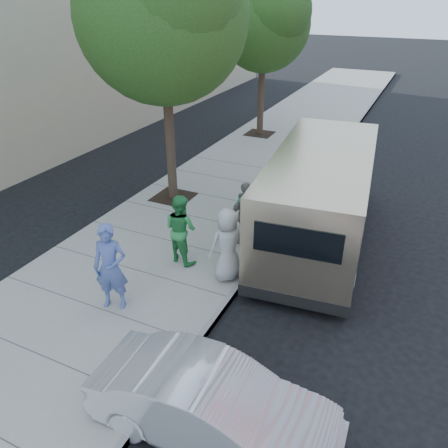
{
  "coord_description": "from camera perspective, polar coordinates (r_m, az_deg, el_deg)",
  "views": [
    {
      "loc": [
        4.56,
        -8.35,
        6.04
      ],
      "look_at": [
        0.68,
        -0.13,
        1.1
      ],
      "focal_mm": 35.0,
      "sensor_mm": 36.0,
      "label": 1
    }
  ],
  "objects": [
    {
      "name": "person_green_shirt",
      "position": [
        10.37,
        -5.67,
        -0.63
      ],
      "size": [
        0.98,
        0.85,
        1.73
      ],
      "primitive_type": "imported",
      "rotation": [
        0.0,
        0.0,
        2.87
      ],
      "color": "green",
      "rests_on": "sidewalk"
    },
    {
      "name": "ground",
      "position": [
        11.27,
        -2.85,
        -3.92
      ],
      "size": [
        120.0,
        120.0,
        0.0
      ],
      "primitive_type": "plane",
      "color": "black",
      "rests_on": "ground"
    },
    {
      "name": "person_gray_shirt",
      "position": [
        9.67,
        0.46,
        -2.76
      ],
      "size": [
        0.97,
        1.0,
        1.74
      ],
      "primitive_type": "imported",
      "rotation": [
        0.0,
        0.0,
        4.0
      ],
      "color": "#B0B1B3",
      "rests_on": "sidewalk"
    },
    {
      "name": "person_striped_polo",
      "position": [
        11.02,
        2.92,
        1.3
      ],
      "size": [
        0.9,
        1.06,
        1.71
      ],
      "primitive_type": "imported",
      "rotation": [
        0.0,
        0.0,
        4.12
      ],
      "color": "slate",
      "rests_on": "sidewalk"
    },
    {
      "name": "tree_far",
      "position": [
        19.61,
        5.4,
        25.02
      ],
      "size": [
        3.92,
        3.8,
        6.49
      ],
      "color": "black",
      "rests_on": "sidewalk"
    },
    {
      "name": "curb_face",
      "position": [
        10.73,
        3.99,
        -5.34
      ],
      "size": [
        0.12,
        60.0,
        0.16
      ],
      "primitive_type": "cube",
      "color": "gray",
      "rests_on": "ground"
    },
    {
      "name": "tree_near",
      "position": [
        12.74,
        -7.89,
        26.06
      ],
      "size": [
        4.62,
        4.6,
        7.53
      ],
      "color": "black",
      "rests_on": "sidewalk"
    },
    {
      "name": "van",
      "position": [
        11.46,
        12.41,
        3.57
      ],
      "size": [
        2.93,
        6.98,
        2.52
      ],
      "rotation": [
        0.0,
        0.0,
        0.1
      ],
      "color": "beige",
      "rests_on": "ground"
    },
    {
      "name": "sedan",
      "position": [
        6.95,
        -1.38,
        -22.66
      ],
      "size": [
        3.83,
        1.47,
        1.24
      ],
      "primitive_type": "imported",
      "rotation": [
        0.0,
        0.0,
        1.61
      ],
      "color": "silver",
      "rests_on": "ground"
    },
    {
      "name": "parking_meter",
      "position": [
        10.51,
        2.79,
        1.65
      ],
      "size": [
        0.34,
        0.15,
        1.58
      ],
      "rotation": [
        0.0,
        0.0,
        0.12
      ],
      "color": "gray",
      "rests_on": "sidewalk"
    },
    {
      "name": "person_officer",
      "position": [
        9.08,
        -14.59,
        -5.49
      ],
      "size": [
        0.8,
        0.65,
        1.9
      ],
      "primitive_type": "imported",
      "rotation": [
        0.0,
        0.0,
        0.33
      ],
      "color": "#5368B1",
      "rests_on": "sidewalk"
    },
    {
      "name": "sidewalk",
      "position": [
        11.67,
        -7.21,
        -2.46
      ],
      "size": [
        5.0,
        60.0,
        0.15
      ],
      "primitive_type": "cube",
      "color": "gray",
      "rests_on": "ground"
    }
  ]
}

